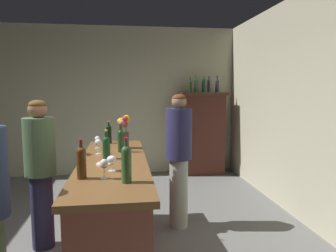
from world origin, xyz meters
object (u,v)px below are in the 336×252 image
Objects in this scene: wine_glass_mid at (97,140)px; display_bottle_right at (217,85)px; wine_glass_rear at (112,160)px; wine_bottle_malbec at (121,139)px; wine_bottle_syrah at (109,133)px; patron_by_cabinet at (40,167)px; bar_counter at (114,211)px; cheese_plate at (104,164)px; bartender at (179,154)px; display_cabinet at (202,132)px; wine_bottle_riesling at (106,146)px; wine_bottle_pinot at (126,162)px; display_bottle_left at (190,86)px; flower_arrangement at (124,131)px; display_bottle_midright at (209,85)px; wine_bottle_chardonnay at (81,161)px; wine_glass_front at (104,165)px; display_bottle_center at (204,85)px; display_bottle_midleft at (196,85)px; wine_glass_spare at (98,143)px.

wine_glass_mid is 0.44× the size of display_bottle_right.
wine_bottle_malbec is at bearing 85.11° from wine_glass_rear.
wine_bottle_syrah is 0.97m from patron_by_cabinet.
patron_by_cabinet reaches higher than bar_counter.
cheese_plate is 3.90m from display_bottle_right.
bartender is at bearing 45.07° from cheese_plate.
wine_bottle_syrah is at bearing 104.25° from wine_bottle_malbec.
display_cabinet is (1.66, 3.10, 0.34)m from bar_counter.
cheese_plate is at bearing -89.72° from wine_bottle_syrah.
wine_bottle_malbec is 0.60m from cheese_plate.
patron_by_cabinet is at bearing 157.40° from wine_bottle_riesling.
wine_bottle_pinot is at bearing -83.43° from wine_bottle_syrah.
wine_glass_rear is (-1.66, -3.50, 0.25)m from display_cabinet.
wine_bottle_riesling is at bearing -89.05° from wine_bottle_syrah.
display_bottle_left is (1.49, 3.25, 0.74)m from cheese_plate.
flower_arrangement is 0.24× the size of bartender.
bar_counter is 7.62× the size of display_bottle_midright.
flower_arrangement is at bearing 4.60° from bartender.
bartender is at bearing -20.84° from wine_bottle_syrah.
wine_bottle_chardonnay is (-1.88, -3.70, 0.30)m from display_cabinet.
flower_arrangement is (0.19, -0.37, 0.07)m from wine_bottle_syrah.
display_bottle_center reaches higher than wine_glass_front.
display_cabinet is 5.64× the size of wine_bottle_riesling.
display_cabinet is at bearing 0.00° from display_bottle_midleft.
display_bottle_left reaches higher than wine_bottle_malbec.
wine_bottle_chardonnay is 4.09m from display_bottle_left.
wine_bottle_syrah is at bearing 73.80° from patron_by_cabinet.
wine_bottle_malbec is 1.09× the size of display_bottle_left.
wine_bottle_riesling reaches higher than cheese_plate.
wine_bottle_malbec is at bearing -99.19° from flower_arrangement.
display_bottle_right is (2.15, 2.41, 0.66)m from wine_glass_mid.
display_bottle_midright is at bearing 60.15° from bar_counter.
wine_glass_rear is at bearing -89.83° from bar_counter.
patron_by_cabinet is at bearing -177.60° from wine_bottle_malbec.
wine_glass_mid is 0.85m from cheese_plate.
wine_bottle_malbec is at bearing -122.48° from display_bottle_midright.
wine_glass_front is 0.24m from wine_glass_rear.
wine_glass_spare is at bearing 27.38° from patron_by_cabinet.
wine_bottle_syrah is 1.84× the size of wine_glass_front.
display_bottle_center reaches higher than flower_arrangement.
wine_glass_spare is 3.24m from display_bottle_left.
wine_bottle_malbec is (0.29, 1.02, 0.00)m from wine_bottle_chardonnay.
flower_arrangement is at bearing 80.81° from wine_bottle_malbec.
wine_bottle_pinot is at bearing -111.82° from display_cabinet.
cheese_plate is at bearing 72.58° from wine_bottle_chardonnay.
wine_bottle_pinot is at bearing -71.19° from wine_glass_rear.
wine_glass_front is at bearing -111.33° from display_bottle_left.
bar_counter is 7.07× the size of wine_bottle_pinot.
wine_bottle_riesling is 0.27m from wine_glass_spare.
bartender reaches higher than wine_glass_spare.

